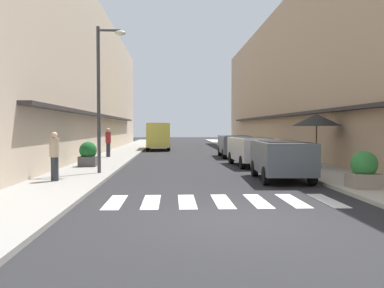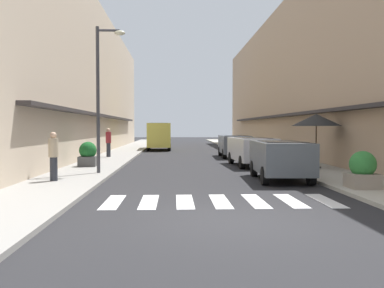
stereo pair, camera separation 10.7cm
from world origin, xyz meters
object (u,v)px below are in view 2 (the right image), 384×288
(parked_car_mid, at_px, (252,148))
(planter_midblock, at_px, (88,154))
(planter_corner, at_px, (363,171))
(pedestrian_walking_near, at_px, (54,155))
(street_lamp, at_px, (102,85))
(parked_car_far, at_px, (234,143))
(delivery_van, at_px, (159,134))
(pedestrian_walking_far, at_px, (108,142))
(parked_car_near, at_px, (280,156))
(cafe_umbrella, at_px, (316,120))

(parked_car_mid, distance_m, planter_midblock, 8.17)
(planter_corner, bearing_deg, pedestrian_walking_near, 167.72)
(street_lamp, distance_m, pedestrian_walking_near, 3.93)
(parked_car_far, bearing_deg, planter_corner, -83.09)
(street_lamp, xyz_separation_m, pedestrian_walking_near, (-1.27, -2.57, -2.69))
(parked_car_mid, distance_m, street_lamp, 8.42)
(parked_car_far, distance_m, planter_midblock, 10.94)
(delivery_van, relative_size, street_lamp, 0.92)
(delivery_van, bearing_deg, pedestrian_walking_far, -105.51)
(street_lamp, bearing_deg, parked_car_far, 56.27)
(parked_car_near, xyz_separation_m, pedestrian_walking_near, (-8.16, -0.67, 0.10))
(planter_midblock, bearing_deg, pedestrian_walking_near, -90.55)
(pedestrian_walking_far, bearing_deg, pedestrian_walking_near, 29.14)
(planter_midblock, relative_size, pedestrian_walking_near, 0.69)
(parked_car_far, height_order, delivery_van, delivery_van)
(parked_car_mid, height_order, delivery_van, delivery_van)
(planter_corner, xyz_separation_m, pedestrian_walking_near, (-9.99, 2.17, 0.36))
(cafe_umbrella, distance_m, pedestrian_walking_near, 11.64)
(parked_car_near, xyz_separation_m, planter_midblock, (-8.11, 4.88, -0.23))
(delivery_van, xyz_separation_m, pedestrian_walking_far, (-2.82, -10.17, -0.32))
(parked_car_near, relative_size, pedestrian_walking_far, 2.23)
(parked_car_near, bearing_deg, parked_car_mid, 90.00)
(street_lamp, relative_size, cafe_umbrella, 2.40)
(planter_midblock, bearing_deg, street_lamp, -67.86)
(cafe_umbrella, height_order, planter_midblock, cafe_umbrella)
(cafe_umbrella, bearing_deg, planter_midblock, 173.36)
(parked_car_mid, bearing_deg, parked_car_far, 90.00)
(planter_corner, bearing_deg, parked_car_far, 96.91)
(delivery_van, height_order, planter_midblock, delivery_van)
(delivery_van, relative_size, pedestrian_walking_far, 3.00)
(delivery_van, relative_size, planter_midblock, 4.62)
(planter_midblock, bearing_deg, delivery_van, 80.44)
(cafe_umbrella, height_order, pedestrian_walking_far, cafe_umbrella)
(parked_car_near, relative_size, planter_midblock, 3.43)
(planter_corner, relative_size, planter_midblock, 0.97)
(planter_corner, height_order, planter_midblock, planter_midblock)
(street_lamp, bearing_deg, pedestrian_walking_far, 97.43)
(pedestrian_walking_far, bearing_deg, planter_corner, 64.34)
(planter_corner, height_order, pedestrian_walking_far, pedestrian_walking_far)
(parked_car_near, xyz_separation_m, street_lamp, (-6.89, 1.90, 2.79))
(pedestrian_walking_far, bearing_deg, planter_midblock, 29.48)
(planter_corner, xyz_separation_m, planter_midblock, (-9.93, 7.72, 0.04))
(pedestrian_walking_near, distance_m, pedestrian_walking_far, 12.02)
(pedestrian_walking_near, bearing_deg, pedestrian_walking_far, 32.18)
(delivery_van, xyz_separation_m, street_lamp, (-1.59, -19.63, 2.31))
(parked_car_far, xyz_separation_m, pedestrian_walking_far, (-8.13, -0.87, 0.16))
(pedestrian_walking_far, bearing_deg, cafe_umbrella, 83.52)
(parked_car_near, height_order, planter_midblock, parked_car_near)
(planter_midblock, bearing_deg, planter_corner, -37.85)
(parked_car_near, relative_size, pedestrian_walking_near, 2.37)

